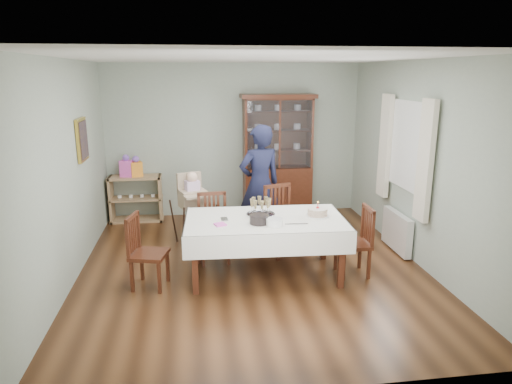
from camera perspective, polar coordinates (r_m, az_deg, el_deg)
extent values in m
plane|color=#593319|center=(6.20, -0.48, -9.38)|extent=(5.00, 5.00, 0.00)
plane|color=#9EAA99|center=(8.23, -2.76, 6.43)|extent=(4.50, 0.00, 4.50)
plane|color=#9EAA99|center=(5.94, -22.60, 2.10)|extent=(0.00, 5.00, 5.00)
plane|color=#9EAA99|center=(6.46, 19.72, 3.32)|extent=(0.00, 5.00, 5.00)
plane|color=white|center=(5.67, -0.54, 16.42)|extent=(5.00, 5.00, 0.00)
cube|color=#4B1F12|center=(5.73, 1.15, -3.71)|extent=(1.95, 1.14, 0.06)
cube|color=silver|center=(5.72, 1.16, -3.38)|extent=(2.05, 1.24, 0.01)
cube|color=#4B1F12|center=(8.28, 2.64, 0.12)|extent=(1.20, 0.45, 0.90)
cube|color=white|center=(7.89, 2.98, 7.17)|extent=(1.12, 0.01, 1.16)
cube|color=#4B1F12|center=(8.02, 2.78, 11.88)|extent=(1.30, 0.48, 0.07)
cube|color=tan|center=(8.35, -14.58, -3.30)|extent=(0.90, 0.38, 0.04)
cube|color=tan|center=(8.24, -14.75, -0.79)|extent=(0.90, 0.38, 0.03)
cube|color=tan|center=(8.15, -14.92, 1.79)|extent=(0.90, 0.38, 0.04)
cube|color=tan|center=(8.30, -17.62, -0.88)|extent=(0.04, 0.38, 0.80)
cube|color=tan|center=(8.20, -11.84, -0.69)|extent=(0.04, 0.38, 0.80)
cube|color=gold|center=(6.65, -20.93, 6.13)|extent=(0.04, 0.48, 0.58)
cube|color=white|center=(6.68, 18.47, 5.51)|extent=(0.04, 1.02, 1.22)
cube|color=silver|center=(6.13, 20.41, 3.63)|extent=(0.07, 0.30, 1.55)
cube|color=silver|center=(7.23, 15.83, 5.54)|extent=(0.07, 0.30, 1.55)
cube|color=white|center=(6.95, 17.19, -4.71)|extent=(0.10, 0.80, 0.55)
cube|color=#4B1F12|center=(6.27, -5.27, -4.93)|extent=(0.45, 0.45, 0.05)
cube|color=#4B1F12|center=(6.37, -5.53, -2.18)|extent=(0.40, 0.07, 0.50)
cube|color=#4B1F12|center=(6.48, 3.46, -4.02)|extent=(0.56, 0.56, 0.05)
cube|color=#4B1F12|center=(6.57, 2.65, -1.27)|extent=(0.41, 0.17, 0.52)
cube|color=#4B1F12|center=(5.67, -13.20, -7.62)|extent=(0.49, 0.49, 0.05)
cube|color=#4B1F12|center=(5.64, -15.12, -5.14)|extent=(0.13, 0.38, 0.48)
cube|color=#4B1F12|center=(5.98, 12.01, -6.38)|extent=(0.40, 0.40, 0.05)
cube|color=#4B1F12|center=(5.96, 13.79, -4.04)|extent=(0.04, 0.38, 0.48)
imported|color=black|center=(6.87, 0.47, 0.98)|extent=(0.75, 0.59, 1.80)
cube|color=tan|center=(6.84, -7.92, -0.81)|extent=(0.46, 0.43, 0.26)
cube|color=tan|center=(6.79, -7.98, 0.95)|extent=(0.37, 0.18, 0.30)
cube|color=tan|center=(6.82, -7.94, -0.11)|extent=(0.43, 0.29, 0.03)
cube|color=silver|center=(6.80, -7.97, 0.60)|extent=(0.23, 0.21, 0.20)
sphere|color=beige|center=(6.77, -8.01, 1.85)|extent=(0.16, 0.16, 0.16)
cylinder|color=silver|center=(5.84, 0.59, -2.86)|extent=(0.37, 0.37, 0.01)
torus|color=silver|center=(5.84, 0.59, -2.77)|extent=(0.37, 0.37, 0.01)
cylinder|color=white|center=(5.85, 7.68, -2.96)|extent=(0.29, 0.29, 0.02)
cylinder|color=brown|center=(5.83, 7.70, -2.47)|extent=(0.25, 0.25, 0.09)
cylinder|color=silver|center=(5.82, 7.71, -2.03)|extent=(0.25, 0.25, 0.01)
cylinder|color=#F24C4C|center=(5.81, 7.73, -1.63)|extent=(0.01, 0.01, 0.07)
sphere|color=yellow|center=(5.80, 7.74, -1.25)|extent=(0.02, 0.02, 0.02)
cylinder|color=black|center=(5.51, 0.39, -3.41)|extent=(0.28, 0.28, 0.11)
cylinder|color=white|center=(5.45, 2.32, -3.79)|extent=(0.27, 0.27, 0.09)
cube|color=#F75BCE|center=(5.49, -4.50, -4.06)|extent=(0.16, 0.16, 0.02)
cube|color=silver|center=(5.52, 5.09, -3.99)|extent=(0.28, 0.04, 0.01)
cube|color=#F75BCE|center=(8.12, -15.88, 2.83)|extent=(0.23, 0.18, 0.28)
sphere|color=#E533B2|center=(8.08, -15.97, 4.14)|extent=(0.11, 0.11, 0.11)
cube|color=orange|center=(8.10, -14.74, 2.77)|extent=(0.23, 0.19, 0.25)
sphere|color=#E533B2|center=(8.06, -14.82, 3.98)|extent=(0.12, 0.12, 0.12)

